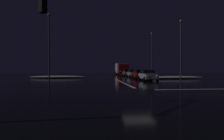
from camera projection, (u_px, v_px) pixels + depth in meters
The scene contains 13 objects.
ground at pixel (138, 90), 16.71m from camera, with size 120.00×120.00×0.10m, color black.
stop_line_north at pixel (122, 82), 25.89m from camera, with size 0.35×15.89×0.01m.
centre_line_ns at pixel (113, 78), 37.44m from camera, with size 22.00×0.15×0.01m.
snow_bank_left_curb at pixel (58, 77), 36.31m from camera, with size 9.64×1.50×0.46m.
snow_bank_right_curb at pixel (175, 77), 33.89m from camera, with size 9.66×1.50×0.47m.
sedan_white at pixel (148, 75), 28.99m from camera, with size 2.02×4.33×1.57m.
sedan_red at pixel (140, 74), 34.36m from camera, with size 2.02×4.33×1.57m.
sedan_silver at pixel (133, 73), 39.74m from camera, with size 2.02×4.33×1.57m.
sedan_gray at pixel (128, 73), 45.20m from camera, with size 2.02×4.33×1.57m.
box_truck at pixel (121, 69), 52.79m from camera, with size 2.68×8.28×3.08m.
streetlamp_right_near at pixel (181, 45), 32.41m from camera, with size 0.44×0.44×9.58m.
streetlamp_left_near at pixel (49, 42), 30.43m from camera, with size 0.44×0.44×10.05m.
streetlamp_right_far at pixel (152, 51), 48.33m from camera, with size 0.44×0.44×10.32m.
Camera 1 is at (-3.77, -16.41, 1.80)m, focal length 32.41 mm.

